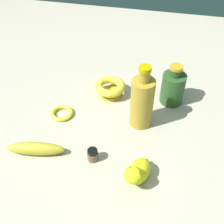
# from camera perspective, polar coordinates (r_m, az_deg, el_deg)

# --- Properties ---
(ground) EXTENTS (2.00, 2.00, 0.00)m
(ground) POSITION_cam_1_polar(r_m,az_deg,el_deg) (1.03, -0.00, -3.63)
(ground) COLOR #BCB29E
(bowl) EXTENTS (0.12, 0.12, 0.06)m
(bowl) POSITION_cam_1_polar(r_m,az_deg,el_deg) (1.15, -0.37, 4.85)
(bowl) COLOR gold
(bowl) RESTS_ON ground
(nail_polish_jar) EXTENTS (0.03, 0.03, 0.04)m
(nail_polish_jar) POSITION_cam_1_polar(r_m,az_deg,el_deg) (0.93, -3.82, -8.38)
(nail_polish_jar) COLOR brown
(nail_polish_jar) RESTS_ON ground
(bangle) EXTENTS (0.08, 0.08, 0.02)m
(bangle) POSITION_cam_1_polar(r_m,az_deg,el_deg) (1.09, -9.81, -0.23)
(bangle) COLOR yellow
(bangle) RESTS_ON ground
(cat_figurine) EXTENTS (0.13, 0.09, 0.09)m
(cat_figurine) POSITION_cam_1_polar(r_m,az_deg,el_deg) (0.87, 5.02, -11.63)
(cat_figurine) COLOR yellow
(cat_figurine) RESTS_ON ground
(bottle_short) EXTENTS (0.09, 0.09, 0.16)m
(bottle_short) POSITION_cam_1_polar(r_m,az_deg,el_deg) (1.12, 11.89, 4.77)
(bottle_short) COLOR #295124
(bottle_short) RESTS_ON ground
(banana) EXTENTS (0.07, 0.20, 0.04)m
(banana) POSITION_cam_1_polar(r_m,az_deg,el_deg) (0.97, -14.77, -6.97)
(banana) COLOR gold
(banana) RESTS_ON ground
(bottle_tall) EXTENTS (0.08, 0.08, 0.24)m
(bottle_tall) POSITION_cam_1_polar(r_m,az_deg,el_deg) (0.99, 5.91, 2.06)
(bottle_tall) COLOR #B6932C
(bottle_tall) RESTS_ON ground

